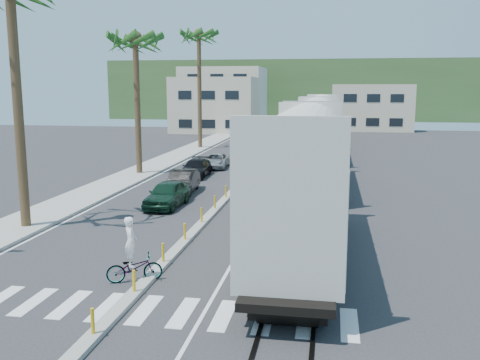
# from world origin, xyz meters

# --- Properties ---
(ground) EXTENTS (140.00, 140.00, 0.00)m
(ground) POSITION_xyz_m (0.00, 0.00, 0.00)
(ground) COLOR #28282B
(ground) RESTS_ON ground
(sidewalk) EXTENTS (3.00, 90.00, 0.15)m
(sidewalk) POSITION_xyz_m (-8.50, 25.00, 0.07)
(sidewalk) COLOR gray
(sidewalk) RESTS_ON ground
(rails) EXTENTS (1.56, 100.00, 0.06)m
(rails) POSITION_xyz_m (5.00, 28.00, 0.03)
(rails) COLOR black
(rails) RESTS_ON ground
(median) EXTENTS (0.45, 60.00, 0.85)m
(median) POSITION_xyz_m (0.00, 19.96, 0.09)
(median) COLOR gray
(median) RESTS_ON ground
(crosswalk) EXTENTS (14.00, 2.20, 0.01)m
(crosswalk) POSITION_xyz_m (0.00, -2.00, 0.01)
(crosswalk) COLOR silver
(crosswalk) RESTS_ON ground
(lane_markings) EXTENTS (9.42, 90.00, 0.01)m
(lane_markings) POSITION_xyz_m (-2.15, 25.00, 0.00)
(lane_markings) COLOR silver
(lane_markings) RESTS_ON ground
(freight_train) EXTENTS (3.00, 60.94, 5.85)m
(freight_train) POSITION_xyz_m (5.00, 24.27, 2.91)
(freight_train) COLOR beige
(freight_train) RESTS_ON ground
(palm_trees) EXTENTS (3.50, 37.20, 13.75)m
(palm_trees) POSITION_xyz_m (-8.10, 22.70, 10.81)
(palm_trees) COLOR brown
(palm_trees) RESTS_ON ground
(buildings) EXTENTS (38.00, 27.00, 10.00)m
(buildings) POSITION_xyz_m (-6.41, 71.66, 4.36)
(buildings) COLOR beige
(buildings) RESTS_ON ground
(hillside) EXTENTS (80.00, 20.00, 12.00)m
(hillside) POSITION_xyz_m (0.00, 100.00, 6.00)
(hillside) COLOR #385628
(hillside) RESTS_ON ground
(car_lead) EXTENTS (2.02, 4.36, 1.44)m
(car_lead) POSITION_xyz_m (-2.83, 11.56, 0.72)
(car_lead) COLOR #10301E
(car_lead) RESTS_ON ground
(car_second) EXTENTS (2.14, 4.54, 1.43)m
(car_second) POSITION_xyz_m (-3.07, 15.60, 0.71)
(car_second) COLOR black
(car_second) RESTS_ON ground
(car_third) EXTENTS (2.00, 4.54, 1.30)m
(car_third) POSITION_xyz_m (-3.77, 21.67, 0.65)
(car_third) COLOR black
(car_third) RESTS_ON ground
(car_rear) EXTENTS (2.35, 4.40, 1.17)m
(car_rear) POSITION_xyz_m (-3.28, 26.30, 0.59)
(car_rear) COLOR #9EA0A3
(car_rear) RESTS_ON ground
(cyclist) EXTENTS (2.07, 2.38, 2.27)m
(cyclist) POSITION_xyz_m (-0.47, 0.22, 0.71)
(cyclist) COLOR #9EA0A5
(cyclist) RESTS_ON ground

